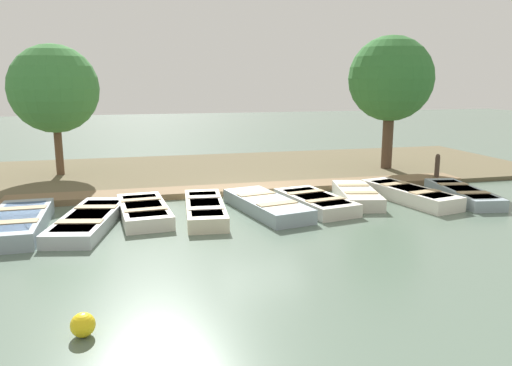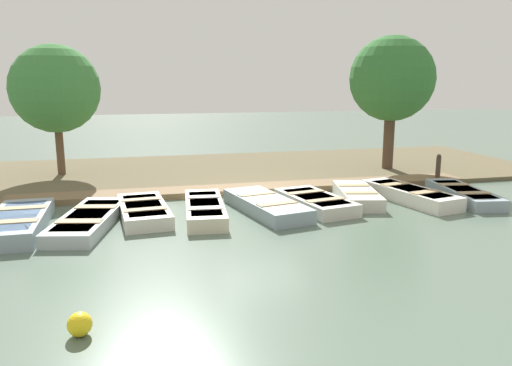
# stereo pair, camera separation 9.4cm
# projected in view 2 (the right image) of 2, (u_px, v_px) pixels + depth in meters

# --- Properties ---
(ground_plane) EXTENTS (80.00, 80.00, 0.00)m
(ground_plane) POSITION_uv_depth(u_px,v_px,m) (263.00, 202.00, 14.76)
(ground_plane) COLOR #566B5B
(shore_bank) EXTENTS (8.00, 24.00, 0.14)m
(shore_bank) POSITION_uv_depth(u_px,v_px,m) (231.00, 170.00, 19.50)
(shore_bank) COLOR brown
(shore_bank) RESTS_ON ground_plane
(dock_walkway) EXTENTS (1.10, 14.84, 0.18)m
(dock_walkway) POSITION_uv_depth(u_px,v_px,m) (251.00, 189.00, 16.13)
(dock_walkway) COLOR brown
(dock_walkway) RESTS_ON ground_plane
(rowboat_0) EXTENTS (3.38, 1.27, 0.43)m
(rowboat_0) POSITION_uv_depth(u_px,v_px,m) (18.00, 222.00, 11.91)
(rowboat_0) COLOR #8C9EA8
(rowboat_0) RESTS_ON ground_plane
(rowboat_1) EXTENTS (3.73, 1.89, 0.34)m
(rowboat_1) POSITION_uv_depth(u_px,v_px,m) (89.00, 220.00, 12.30)
(rowboat_1) COLOR #B2BCC1
(rowboat_1) RESTS_ON ground_plane
(rowboat_2) EXTENTS (3.04, 1.40, 0.37)m
(rowboat_2) POSITION_uv_depth(u_px,v_px,m) (144.00, 210.00, 13.10)
(rowboat_2) COLOR silver
(rowboat_2) RESTS_ON ground_plane
(rowboat_3) EXTENTS (3.34, 1.27, 0.39)m
(rowboat_3) POSITION_uv_depth(u_px,v_px,m) (205.00, 209.00, 13.22)
(rowboat_3) COLOR beige
(rowboat_3) RESTS_ON ground_plane
(rowboat_4) EXTENTS (3.47, 1.83, 0.40)m
(rowboat_4) POSITION_uv_depth(u_px,v_px,m) (266.00, 205.00, 13.62)
(rowboat_4) COLOR #8C9EA8
(rowboat_4) RESTS_ON ground_plane
(rowboat_5) EXTENTS (2.92, 1.72, 0.38)m
(rowboat_5) POSITION_uv_depth(u_px,v_px,m) (315.00, 202.00, 14.01)
(rowboat_5) COLOR beige
(rowboat_5) RESTS_ON ground_plane
(rowboat_6) EXTENTS (2.89, 1.59, 0.40)m
(rowboat_6) POSITION_uv_depth(u_px,v_px,m) (357.00, 195.00, 14.77)
(rowboat_6) COLOR beige
(rowboat_6) RESTS_ON ground_plane
(rowboat_7) EXTENTS (3.43, 1.69, 0.43)m
(rowboat_7) POSITION_uv_depth(u_px,v_px,m) (410.00, 194.00, 14.81)
(rowboat_7) COLOR silver
(rowboat_7) RESTS_ON ground_plane
(rowboat_8) EXTENTS (3.30, 1.44, 0.36)m
(rowboat_8) POSITION_uv_depth(u_px,v_px,m) (463.00, 194.00, 15.03)
(rowboat_8) COLOR #8C9EA8
(rowboat_8) RESTS_ON ground_plane
(mooring_post_far) EXTENTS (0.17, 0.17, 1.01)m
(mooring_post_far) POSITION_uv_depth(u_px,v_px,m) (438.00, 168.00, 17.47)
(mooring_post_far) COLOR #47382D
(mooring_post_far) RESTS_ON ground_plane
(buoy) EXTENTS (0.35, 0.35, 0.35)m
(buoy) POSITION_uv_depth(u_px,v_px,m) (80.00, 324.00, 7.03)
(buoy) COLOR yellow
(buoy) RESTS_ON ground_plane
(park_tree_far_left) EXTENTS (3.12, 3.12, 4.80)m
(park_tree_far_left) POSITION_uv_depth(u_px,v_px,m) (55.00, 89.00, 17.72)
(park_tree_far_left) COLOR brown
(park_tree_far_left) RESTS_ON ground_plane
(park_tree_left) EXTENTS (3.21, 3.21, 5.20)m
(park_tree_left) POSITION_uv_depth(u_px,v_px,m) (392.00, 79.00, 18.86)
(park_tree_left) COLOR #4C3828
(park_tree_left) RESTS_ON ground_plane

